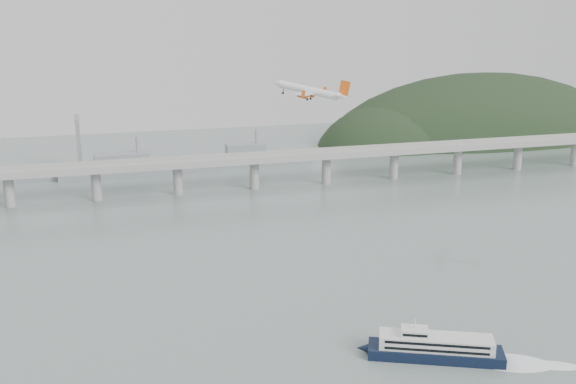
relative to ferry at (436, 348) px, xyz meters
name	(u,v)px	position (x,y,z in m)	size (l,w,h in m)	color
ground	(330,320)	(-24.06, 36.80, -3.75)	(900.00, 900.00, 0.00)	slate
bridge	(222,165)	(-25.21, 236.80, 13.90)	(800.00, 22.00, 23.90)	gray
headland	(491,156)	(261.12, 368.56, -23.09)	(365.00, 155.00, 156.00)	black
ferry	(436,348)	(0.00, 0.00, 0.00)	(68.66, 36.50, 13.83)	black
airliner	(310,91)	(-6.35, 115.11, 73.29)	(32.98, 30.94, 9.96)	silver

